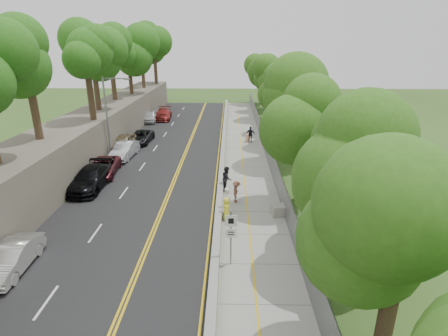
{
  "coord_description": "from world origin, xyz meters",
  "views": [
    {
      "loc": [
        0.98,
        -18.48,
        11.01
      ],
      "look_at": [
        0.5,
        8.0,
        1.4
      ],
      "focal_mm": 28.0,
      "sensor_mm": 36.0,
      "label": 1
    }
  ],
  "objects_px": {
    "concrete_block": "(279,210)",
    "person_far": "(250,134)",
    "car_2": "(102,167)",
    "construction_barrel": "(248,138)",
    "streetlight": "(109,113)",
    "painter_0": "(226,209)",
    "car_1": "(12,258)",
    "signpost": "(231,232)"
  },
  "relations": [
    {
      "from": "concrete_block",
      "to": "car_2",
      "type": "xyz_separation_m",
      "value": [
        -14.39,
        7.23,
        0.35
      ]
    },
    {
      "from": "signpost",
      "to": "construction_barrel",
      "type": "distance_m",
      "value": 23.84
    },
    {
      "from": "signpost",
      "to": "construction_barrel",
      "type": "bearing_deg",
      "value": 85.3
    },
    {
      "from": "car_1",
      "to": "car_2",
      "type": "bearing_deg",
      "value": 88.34
    },
    {
      "from": "concrete_block",
      "to": "car_1",
      "type": "distance_m",
      "value": 15.57
    },
    {
      "from": "person_far",
      "to": "car_2",
      "type": "bearing_deg",
      "value": 50.31
    },
    {
      "from": "streetlight",
      "to": "person_far",
      "type": "height_order",
      "value": "streetlight"
    },
    {
      "from": "concrete_block",
      "to": "person_far",
      "type": "relative_size",
      "value": 0.58
    },
    {
      "from": "car_1",
      "to": "signpost",
      "type": "bearing_deg",
      "value": 1.34
    },
    {
      "from": "construction_barrel",
      "to": "concrete_block",
      "type": "bearing_deg",
      "value": -85.91
    },
    {
      "from": "concrete_block",
      "to": "painter_0",
      "type": "relative_size",
      "value": 0.69
    },
    {
      "from": "signpost",
      "to": "car_2",
      "type": "relative_size",
      "value": 0.6
    },
    {
      "from": "construction_barrel",
      "to": "streetlight",
      "type": "bearing_deg",
      "value": -153.53
    },
    {
      "from": "signpost",
      "to": "person_far",
      "type": "height_order",
      "value": "signpost"
    },
    {
      "from": "streetlight",
      "to": "painter_0",
      "type": "height_order",
      "value": "streetlight"
    },
    {
      "from": "painter_0",
      "to": "car_1",
      "type": "bearing_deg",
      "value": 108.25
    },
    {
      "from": "signpost",
      "to": "car_1",
      "type": "distance_m",
      "value": 11.11
    },
    {
      "from": "car_1",
      "to": "painter_0",
      "type": "relative_size",
      "value": 2.7
    },
    {
      "from": "signpost",
      "to": "construction_barrel",
      "type": "relative_size",
      "value": 3.51
    },
    {
      "from": "signpost",
      "to": "car_1",
      "type": "bearing_deg",
      "value": -176.5
    },
    {
      "from": "car_1",
      "to": "person_far",
      "type": "relative_size",
      "value": 2.26
    },
    {
      "from": "concrete_block",
      "to": "person_far",
      "type": "bearing_deg",
      "value": 93.13
    },
    {
      "from": "streetlight",
      "to": "car_1",
      "type": "height_order",
      "value": "streetlight"
    },
    {
      "from": "painter_0",
      "to": "person_far",
      "type": "relative_size",
      "value": 0.84
    },
    {
      "from": "streetlight",
      "to": "construction_barrel",
      "type": "height_order",
      "value": "streetlight"
    },
    {
      "from": "streetlight",
      "to": "signpost",
      "type": "xyz_separation_m",
      "value": [
        11.51,
        -17.02,
        -2.68
      ]
    },
    {
      "from": "construction_barrel",
      "to": "concrete_block",
      "type": "relative_size",
      "value": 0.82
    },
    {
      "from": "streetlight",
      "to": "car_2",
      "type": "xyz_separation_m",
      "value": [
        0.37,
        -4.24,
        -3.88
      ]
    },
    {
      "from": "car_2",
      "to": "painter_0",
      "type": "distance_m",
      "value": 13.41
    },
    {
      "from": "concrete_block",
      "to": "car_1",
      "type": "relative_size",
      "value": 0.25
    },
    {
      "from": "car_1",
      "to": "person_far",
      "type": "xyz_separation_m",
      "value": [
        13.29,
        24.19,
        0.25
      ]
    },
    {
      "from": "signpost",
      "to": "person_far",
      "type": "bearing_deg",
      "value": 84.5
    },
    {
      "from": "construction_barrel",
      "to": "car_2",
      "type": "xyz_separation_m",
      "value": [
        -13.09,
        -10.94,
        0.27
      ]
    },
    {
      "from": "concrete_block",
      "to": "construction_barrel",
      "type": "bearing_deg",
      "value": 94.09
    },
    {
      "from": "car_2",
      "to": "person_far",
      "type": "relative_size",
      "value": 2.79
    },
    {
      "from": "streetlight",
      "to": "concrete_block",
      "type": "relative_size",
      "value": 7.45
    },
    {
      "from": "car_1",
      "to": "car_2",
      "type": "distance_m",
      "value": 13.45
    },
    {
      "from": "signpost",
      "to": "construction_barrel",
      "type": "xyz_separation_m",
      "value": [
        1.95,
        23.72,
        -1.47
      ]
    },
    {
      "from": "painter_0",
      "to": "construction_barrel",
      "type": "bearing_deg",
      "value": -15.91
    },
    {
      "from": "streetlight",
      "to": "concrete_block",
      "type": "bearing_deg",
      "value": -37.85
    },
    {
      "from": "car_2",
      "to": "painter_0",
      "type": "height_order",
      "value": "painter_0"
    },
    {
      "from": "streetlight",
      "to": "person_far",
      "type": "distance_m",
      "value": 15.67
    }
  ]
}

